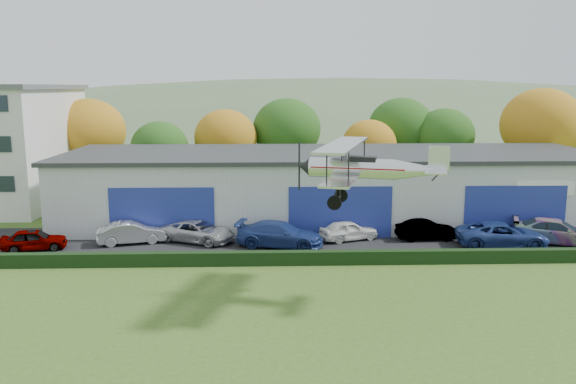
{
  "coord_description": "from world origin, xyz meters",
  "views": [
    {
      "loc": [
        0.21,
        -16.18,
        10.2
      ],
      "look_at": [
        1.15,
        12.63,
        4.95
      ],
      "focal_mm": 36.1,
      "sensor_mm": 36.0,
      "label": 1
    }
  ],
  "objects_px": {
    "hangar": "(331,185)",
    "car_3": "(280,234)",
    "car_7": "(557,232)",
    "car_1": "(132,233)",
    "car_6": "(502,235)",
    "biplane": "(364,167)",
    "car_0": "(34,240)",
    "car_2": "(197,231)",
    "car_4": "(348,230)",
    "car_5": "(427,230)"
  },
  "relations": [
    {
      "from": "hangar",
      "to": "car_3",
      "type": "relative_size",
      "value": 7.26
    },
    {
      "from": "car_7",
      "to": "car_1",
      "type": "bearing_deg",
      "value": 109.27
    },
    {
      "from": "car_6",
      "to": "biplane",
      "type": "xyz_separation_m",
      "value": [
        -10.4,
        -8.36,
        5.62
      ]
    },
    {
      "from": "hangar",
      "to": "car_1",
      "type": "relative_size",
      "value": 9.19
    },
    {
      "from": "car_0",
      "to": "car_1",
      "type": "relative_size",
      "value": 0.88
    },
    {
      "from": "car_0",
      "to": "hangar",
      "type": "bearing_deg",
      "value": -79.3
    },
    {
      "from": "car_7",
      "to": "biplane",
      "type": "bearing_deg",
      "value": 143.64
    },
    {
      "from": "car_1",
      "to": "car_2",
      "type": "relative_size",
      "value": 0.88
    },
    {
      "from": "car_4",
      "to": "car_5",
      "type": "relative_size",
      "value": 0.97
    },
    {
      "from": "hangar",
      "to": "car_4",
      "type": "height_order",
      "value": "hangar"
    },
    {
      "from": "car_2",
      "to": "car_5",
      "type": "height_order",
      "value": "car_2"
    },
    {
      "from": "hangar",
      "to": "car_0",
      "type": "relative_size",
      "value": 10.39
    },
    {
      "from": "hangar",
      "to": "car_1",
      "type": "xyz_separation_m",
      "value": [
        -13.86,
        -6.95,
        -1.88
      ]
    },
    {
      "from": "car_5",
      "to": "biplane",
      "type": "bearing_deg",
      "value": 147.38
    },
    {
      "from": "car_0",
      "to": "car_7",
      "type": "relative_size",
      "value": 0.71
    },
    {
      "from": "car_7",
      "to": "biplane",
      "type": "height_order",
      "value": "biplane"
    },
    {
      "from": "car_7",
      "to": "car_4",
      "type": "bearing_deg",
      "value": 105.75
    },
    {
      "from": "car_2",
      "to": "car_1",
      "type": "bearing_deg",
      "value": 117.38
    },
    {
      "from": "car_1",
      "to": "car_4",
      "type": "height_order",
      "value": "car_1"
    },
    {
      "from": "car_5",
      "to": "biplane",
      "type": "distance_m",
      "value": 13.25
    },
    {
      "from": "biplane",
      "to": "car_1",
      "type": "bearing_deg",
      "value": 159.87
    },
    {
      "from": "car_0",
      "to": "car_2",
      "type": "relative_size",
      "value": 0.78
    },
    {
      "from": "car_0",
      "to": "biplane",
      "type": "bearing_deg",
      "value": -126.31
    },
    {
      "from": "hangar",
      "to": "car_1",
      "type": "height_order",
      "value": "hangar"
    },
    {
      "from": "car_4",
      "to": "biplane",
      "type": "height_order",
      "value": "biplane"
    },
    {
      "from": "hangar",
      "to": "car_0",
      "type": "height_order",
      "value": "hangar"
    },
    {
      "from": "car_3",
      "to": "car_6",
      "type": "relative_size",
      "value": 0.97
    },
    {
      "from": "car_4",
      "to": "biplane",
      "type": "relative_size",
      "value": 0.48
    },
    {
      "from": "hangar",
      "to": "car_2",
      "type": "bearing_deg",
      "value": -145.14
    },
    {
      "from": "hangar",
      "to": "car_3",
      "type": "distance_m",
      "value": 9.22
    },
    {
      "from": "car_0",
      "to": "biplane",
      "type": "xyz_separation_m",
      "value": [
        19.4,
        -8.68,
        5.75
      ]
    },
    {
      "from": "car_4",
      "to": "car_6",
      "type": "xyz_separation_m",
      "value": [
        9.64,
        -2.04,
        0.12
      ]
    },
    {
      "from": "biplane",
      "to": "hangar",
      "type": "bearing_deg",
      "value": 105.43
    },
    {
      "from": "car_6",
      "to": "car_2",
      "type": "bearing_deg",
      "value": 89.27
    },
    {
      "from": "car_1",
      "to": "car_7",
      "type": "relative_size",
      "value": 0.81
    },
    {
      "from": "hangar",
      "to": "car_5",
      "type": "bearing_deg",
      "value": -49.09
    },
    {
      "from": "car_2",
      "to": "car_7",
      "type": "relative_size",
      "value": 0.92
    },
    {
      "from": "car_5",
      "to": "car_0",
      "type": "bearing_deg",
      "value": 91.42
    },
    {
      "from": "car_2",
      "to": "car_4",
      "type": "distance_m",
      "value": 10.09
    },
    {
      "from": "hangar",
      "to": "car_5",
      "type": "xyz_separation_m",
      "value": [
        5.79,
        -6.68,
        -1.93
      ]
    },
    {
      "from": "hangar",
      "to": "car_5",
      "type": "distance_m",
      "value": 9.05
    },
    {
      "from": "car_4",
      "to": "car_7",
      "type": "distance_m",
      "value": 13.62
    },
    {
      "from": "car_4",
      "to": "car_7",
      "type": "xyz_separation_m",
      "value": [
        13.56,
        -1.28,
        0.12
      ]
    },
    {
      "from": "car_2",
      "to": "car_6",
      "type": "xyz_separation_m",
      "value": [
        19.73,
        -1.94,
        0.1
      ]
    },
    {
      "from": "car_6",
      "to": "car_1",
      "type": "bearing_deg",
      "value": 90.9
    },
    {
      "from": "car_0",
      "to": "car_1",
      "type": "bearing_deg",
      "value": -89.03
    },
    {
      "from": "hangar",
      "to": "car_6",
      "type": "distance_m",
      "value": 13.44
    },
    {
      "from": "car_2",
      "to": "car_6",
      "type": "height_order",
      "value": "car_6"
    },
    {
      "from": "car_2",
      "to": "car_5",
      "type": "xyz_separation_m",
      "value": [
        15.38,
        -0.0,
        -0.03
      ]
    },
    {
      "from": "car_0",
      "to": "car_5",
      "type": "bearing_deg",
      "value": -98.56
    }
  ]
}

